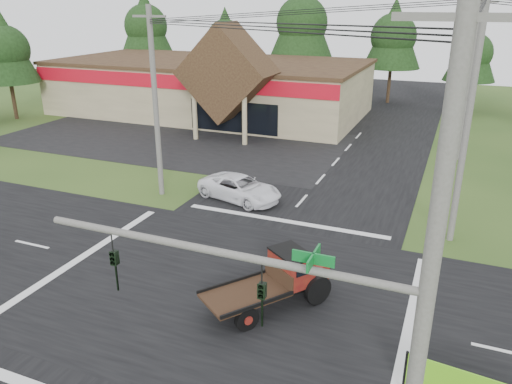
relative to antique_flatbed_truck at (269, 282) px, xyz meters
The scene contains 18 objects.
ground 2.31m from the antique_flatbed_truck, 166.41° to the left, with size 120.00×120.00×0.00m, color #264217.
road_ns 2.31m from the antique_flatbed_truck, 166.41° to the left, with size 12.00×120.00×0.02m, color black.
road_ew 2.31m from the antique_flatbed_truck, 166.41° to the left, with size 120.00×12.00×0.02m, color black.
parking_apron 25.24m from the antique_flatbed_truck, 129.42° to the left, with size 28.00×14.00×0.02m, color black.
cvs_building 34.94m from the antique_flatbed_truck, 120.52° to the left, with size 30.40×18.20×9.19m.
traffic_signal_mast 8.67m from the antique_flatbed_truck, 61.54° to the right, with size 8.12×0.24×7.00m.
utility_pole_nr 10.03m from the antique_flatbed_truck, 51.97° to the right, with size 2.00×0.30×11.00m.
utility_pole_nw 13.84m from the antique_flatbed_truck, 139.72° to the left, with size 2.00×0.30×10.50m.
utility_pole_ne 11.47m from the antique_flatbed_truck, 54.82° to the left, with size 2.00×0.30×11.50m.
utility_pole_n 23.74m from the antique_flatbed_truck, 75.10° to the left, with size 2.00×0.30×11.20m.
tree_row_a 52.09m from the antique_flatbed_truck, 128.34° to the left, with size 6.72×6.72×12.12m.
tree_row_b 48.19m from the antique_flatbed_truck, 117.39° to the left, with size 5.60×5.60×10.10m.
tree_row_c 43.87m from the antique_flatbed_truck, 106.15° to the left, with size 7.28×7.28×13.13m.
tree_row_d 43.01m from the antique_flatbed_truck, 92.72° to the left, with size 6.16×6.16×11.11m.
tree_row_e 41.23m from the antique_flatbed_truck, 81.59° to the left, with size 5.04×5.04×9.09m.
tree_side_w 40.11m from the antique_flatbed_truck, 148.94° to the left, with size 5.60×5.60×10.10m.
antique_flatbed_truck is the anchor object (origin of this frame).
white_pickup 10.85m from the antique_flatbed_truck, 119.72° to the left, with size 2.29×4.96×1.38m, color white.
Camera 1 is at (7.58, -15.29, 10.59)m, focal length 35.00 mm.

